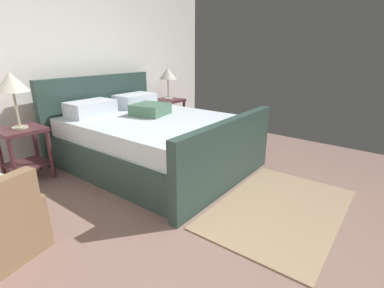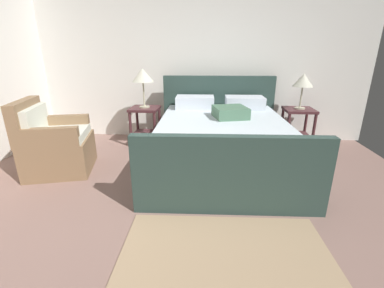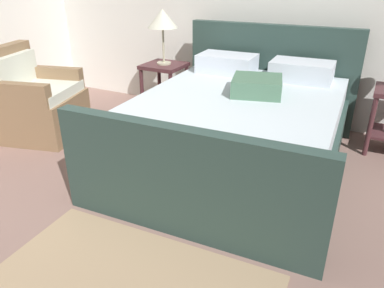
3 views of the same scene
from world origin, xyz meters
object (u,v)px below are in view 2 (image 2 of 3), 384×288
table_lamp_right (303,81)px  nightstand_left (145,120)px  bed (222,140)px  table_lamp_left (143,76)px  nightstand_right (298,121)px  armchair (55,144)px

table_lamp_right → nightstand_left: bearing=-177.7°
bed → table_lamp_left: size_ratio=3.86×
nightstand_right → table_lamp_left: size_ratio=1.01×
bed → table_lamp_right: (1.20, 0.86, 0.67)m
nightstand_left → nightstand_right: bearing=2.3°
table_lamp_right → armchair: bearing=-159.7°
bed → table_lamp_right: table_lamp_right is taller
bed → nightstand_left: (-1.20, 0.76, 0.06)m
bed → nightstand_left: size_ratio=3.81×
table_lamp_right → table_lamp_left: table_lamp_left is taller
armchair → nightstand_left: bearing=52.3°
bed → nightstand_left: 1.42m
armchair → table_lamp_left: bearing=52.3°
bed → armchair: bed is taller
table_lamp_right → armchair: (-3.26, -1.21, -0.67)m
nightstand_right → nightstand_left: same height
nightstand_right → table_lamp_right: table_lamp_right is taller
bed → table_lamp_left: 1.60m
bed → nightstand_right: (1.20, 0.86, 0.06)m
nightstand_right → table_lamp_left: 2.49m
table_lamp_right → table_lamp_left: size_ratio=0.89×
bed → armchair: (-2.06, -0.35, 0.01)m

